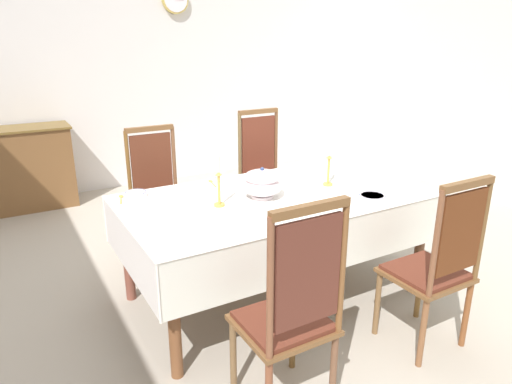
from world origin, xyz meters
TOP-DOWN VIEW (x-y plane):
  - ground at (0.00, 0.00)m, footprint 6.52×5.91m
  - back_wall at (0.00, 3.00)m, footprint 6.52×0.08m
  - dining_table at (0.00, -0.25)m, footprint 2.10×1.14m
  - tablecloth at (0.00, -0.25)m, footprint 2.12×1.16m
  - chair_south_a at (-0.54, -1.23)m, footprint 0.44×0.42m
  - chair_north_a at (-0.54, 0.73)m, footprint 0.44×0.42m
  - chair_south_b at (0.49, -1.23)m, footprint 0.44×0.42m
  - chair_north_b at (0.49, 0.73)m, footprint 0.44×0.42m
  - soup_tureen at (-0.12, -0.25)m, footprint 0.27×0.27m
  - candlestick_west at (-0.44, -0.25)m, footprint 0.07×0.07m
  - candlestick_east at (0.44, -0.25)m, footprint 0.07×0.07m
  - bowl_near_left at (-0.17, 0.21)m, footprint 0.16×0.16m
  - bowl_near_right at (-0.86, 0.20)m, footprint 0.15×0.15m
  - bowl_far_left at (0.49, -0.66)m, footprint 0.18×0.18m
  - spoon_primary at (-0.28, 0.24)m, footprint 0.05×0.18m
  - spoon_secondary at (-0.96, 0.22)m, footprint 0.06×0.17m
  - sideboard at (-1.62, 2.68)m, footprint 1.44×0.48m

SIDE VIEW (x-z plane):
  - ground at x=0.00m, z-range -0.04..0.00m
  - sideboard at x=-1.62m, z-range 0.00..0.91m
  - chair_south_b at x=0.49m, z-range 0.01..1.11m
  - chair_north_a at x=-0.54m, z-range 0.00..1.13m
  - chair_south_a at x=-0.54m, z-range 0.00..1.16m
  - chair_north_b at x=0.49m, z-range -0.01..1.19m
  - tablecloth at x=0.00m, z-range 0.53..0.87m
  - dining_table at x=0.00m, z-range 0.31..1.09m
  - spoon_primary at x=-0.28m, z-range 0.78..0.79m
  - spoon_secondary at x=-0.96m, z-range 0.78..0.79m
  - bowl_near_left at x=-0.17m, z-range 0.78..0.82m
  - bowl_near_right at x=-0.86m, z-range 0.78..0.82m
  - bowl_far_left at x=0.49m, z-range 0.78..0.82m
  - soup_tureen at x=-0.12m, z-range 0.77..0.99m
  - candlestick_east at x=0.44m, z-range 0.74..1.07m
  - candlestick_west at x=-0.44m, z-range 0.74..1.07m
  - back_wall at x=0.00m, z-range 0.00..3.39m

